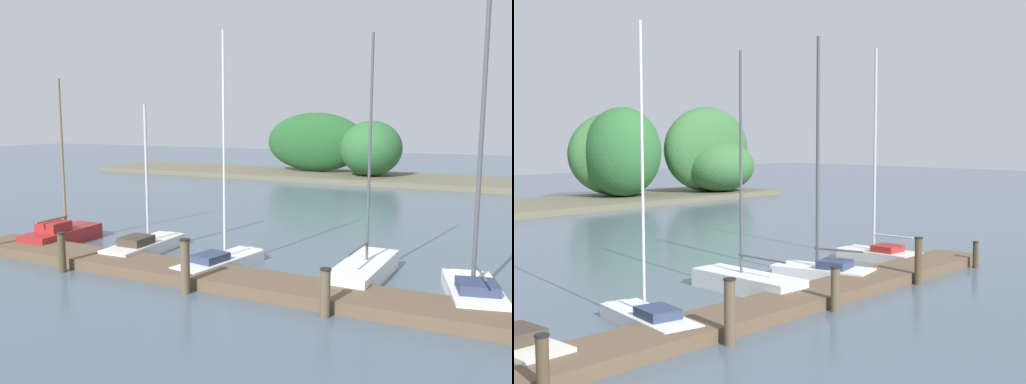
{
  "view_description": "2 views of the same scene",
  "coord_description": "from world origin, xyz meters",
  "views": [
    {
      "loc": [
        6.3,
        0.34,
        4.93
      ],
      "look_at": [
        -1.22,
        15.35,
        2.6
      ],
      "focal_mm": 36.69,
      "sensor_mm": 36.0,
      "label": 1
    },
    {
      "loc": [
        -13.1,
        0.97,
        4.91
      ],
      "look_at": [
        3.21,
        15.73,
        3.09
      ],
      "focal_mm": 48.79,
      "sensor_mm": 36.0,
      "label": 2
    }
  ],
  "objects": [
    {
      "name": "mooring_piling_2",
      "position": [
        -1.96,
        12.33,
        0.8
      ],
      "size": [
        0.3,
        0.3,
        1.59
      ],
      "color": "brown",
      "rests_on": "ground"
    },
    {
      "name": "sailboat_2",
      "position": [
        -2.31,
        14.96,
        0.31
      ],
      "size": [
        1.71,
        3.91,
        7.75
      ],
      "rotation": [
        0.0,
        0.0,
        1.39
      ],
      "color": "white",
      "rests_on": "ground"
    },
    {
      "name": "dock_pier",
      "position": [
        0.0,
        13.54,
        0.17
      ],
      "size": [
        23.51,
        1.8,
        0.35
      ],
      "color": "brown",
      "rests_on": "ground"
    },
    {
      "name": "sailboat_0",
      "position": [
        -9.85,
        15.26,
        0.41
      ],
      "size": [
        1.5,
        3.61,
        6.51
      ],
      "rotation": [
        0.0,
        0.0,
        1.63
      ],
      "color": "maroon",
      "rests_on": "ground"
    },
    {
      "name": "sailboat_4",
      "position": [
        5.45,
        15.39,
        0.43
      ],
      "size": [
        2.07,
        3.7,
        8.19
      ],
      "rotation": [
        0.0,
        0.0,
        1.8
      ],
      "color": "white",
      "rests_on": "ground"
    },
    {
      "name": "sailboat_3",
      "position": [
        2.27,
        16.0,
        0.35
      ],
      "size": [
        1.36,
        4.28,
        7.48
      ],
      "rotation": [
        0.0,
        0.0,
        1.54
      ],
      "color": "white",
      "rests_on": "ground"
    },
    {
      "name": "mooring_piling_1",
      "position": [
        -6.75,
        12.3,
        0.66
      ],
      "size": [
        0.27,
        0.27,
        1.31
      ],
      "color": "#4C3D28",
      "rests_on": "ground"
    },
    {
      "name": "mooring_piling_3",
      "position": [
        2.21,
        12.38,
        0.64
      ],
      "size": [
        0.29,
        0.29,
        1.26
      ],
      "color": "brown",
      "rests_on": "ground"
    },
    {
      "name": "sailboat_1",
      "position": [
        -5.89,
        15.5,
        0.33
      ],
      "size": [
        1.33,
        3.95,
        5.48
      ],
      "rotation": [
        0.0,
        0.0,
        1.6
      ],
      "color": "silver",
      "rests_on": "ground"
    }
  ]
}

